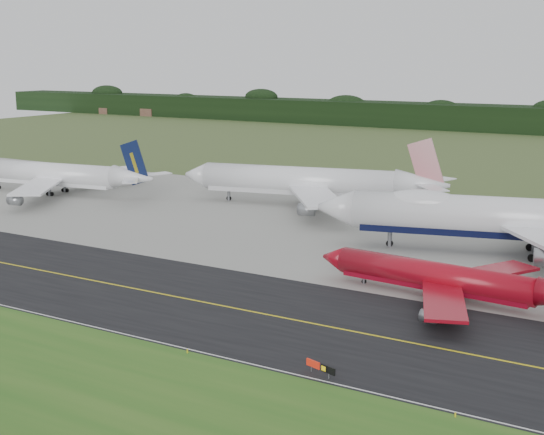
{
  "coord_description": "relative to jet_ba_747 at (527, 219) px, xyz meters",
  "views": [
    {
      "loc": [
        52.09,
        -88.26,
        34.36
      ],
      "look_at": [
        -12.37,
        22.0,
        7.22
      ],
      "focal_mm": 50.0,
      "sensor_mm": 36.0,
      "label": 1
    }
  ],
  "objects": [
    {
      "name": "taxiway",
      "position": [
        -25.38,
        -49.85,
        -6.58
      ],
      "size": [
        400.0,
        32.0,
        0.02
      ],
      "primitive_type": "cube",
      "color": "black",
      "rests_on": "ground"
    },
    {
      "name": "taxiway_edge_line",
      "position": [
        -25.38,
        -65.35,
        -6.56
      ],
      "size": [
        400.0,
        0.25,
        0.0
      ],
      "primitive_type": "cube",
      "color": "silver",
      "rests_on": "taxiway"
    },
    {
      "name": "ground",
      "position": [
        -25.38,
        -45.85,
        -6.59
      ],
      "size": [
        600.0,
        600.0,
        0.0
      ],
      "primitive_type": "plane",
      "color": "#425427",
      "rests_on": "ground"
    },
    {
      "name": "taxiway_centreline",
      "position": [
        -25.38,
        -49.85,
        -6.56
      ],
      "size": [
        400.0,
        0.4,
        0.0
      ],
      "primitive_type": "cube",
      "color": "gold",
      "rests_on": "taxiway"
    },
    {
      "name": "jet_ba_747",
      "position": [
        0.0,
        0.0,
        0.0
      ],
      "size": [
        76.13,
        61.87,
        19.37
      ],
      "color": "white",
      "rests_on": "ground"
    },
    {
      "name": "jet_red_737",
      "position": [
        -4.13,
        -31.08,
        -3.49
      ],
      "size": [
        41.59,
        33.79,
        11.22
      ],
      "color": "maroon",
      "rests_on": "ground"
    },
    {
      "name": "grass_verge",
      "position": [
        -25.38,
        -80.85,
        -6.59
      ],
      "size": [
        400.0,
        30.0,
        0.01
      ],
      "primitive_type": "cube",
      "color": "#285D1B",
      "rests_on": "ground"
    },
    {
      "name": "edge_marker_center",
      "position": [
        -24.53,
        -66.35,
        -6.34
      ],
      "size": [
        0.16,
        0.16,
        0.5
      ],
      "primitive_type": "cylinder",
      "color": "yellow",
      "rests_on": "ground"
    },
    {
      "name": "taxiway_sign",
      "position": [
        -8.01,
        -64.18,
        -5.59
      ],
      "size": [
        4.12,
        1.4,
        1.42
      ],
      "color": "slate",
      "rests_on": "ground"
    },
    {
      "name": "jet_navy_gold",
      "position": [
        -117.2,
        2.88,
        -1.71
      ],
      "size": [
        57.61,
        49.76,
        14.87
      ],
      "color": "white",
      "rests_on": "ground"
    },
    {
      "name": "edge_marker_right",
      "position": [
        7.79,
        -66.35,
        -6.34
      ],
      "size": [
        0.16,
        0.16,
        0.5
      ],
      "primitive_type": "cylinder",
      "color": "yellow",
      "rests_on": "ground"
    },
    {
      "name": "apron",
      "position": [
        -25.38,
        5.15,
        -6.59
      ],
      "size": [
        400.0,
        78.0,
        0.01
      ],
      "primitive_type": "cube",
      "color": "gray",
      "rests_on": "ground"
    },
    {
      "name": "jet_star_tail",
      "position": [
        -53.61,
        21.75,
        -0.95
      ],
      "size": [
        63.82,
        52.56,
        16.93
      ],
      "color": "white",
      "rests_on": "ground"
    }
  ]
}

